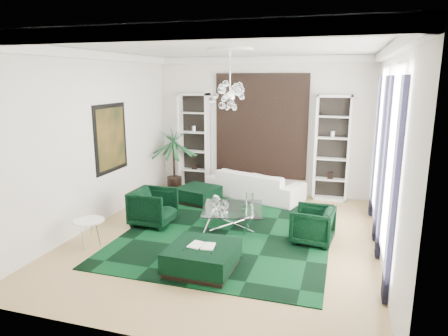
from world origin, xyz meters
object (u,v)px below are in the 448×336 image
(ottoman_side, at_px, (198,195))
(armchair_left, at_px, (153,207))
(coffee_table, at_px, (233,218))
(ottoman_front, at_px, (202,258))
(armchair_right, at_px, (313,225))
(side_table, at_px, (90,234))
(sofa, at_px, (255,185))
(palm, at_px, (174,150))

(ottoman_side, bearing_deg, armchair_left, -102.53)
(coffee_table, xyz_separation_m, ottoman_front, (0.05, -2.10, 0.00))
(armchair_right, relative_size, ottoman_front, 0.72)
(ottoman_side, relative_size, side_table, 1.65)
(sofa, bearing_deg, armchair_right, 141.15)
(sofa, xyz_separation_m, palm, (-2.45, 0.10, 0.80))
(ottoman_side, distance_m, ottoman_front, 3.82)
(coffee_table, height_order, palm, palm)
(ottoman_front, distance_m, side_table, 2.41)
(sofa, height_order, ottoman_side, sofa)
(side_table, bearing_deg, armchair_left, 68.20)
(sofa, distance_m, ottoman_side, 1.60)
(armchair_right, xyz_separation_m, ottoman_side, (-3.10, 1.80, -0.16))
(palm, bearing_deg, side_table, -88.65)
(sofa, distance_m, side_table, 4.77)
(sofa, xyz_separation_m, armchair_right, (1.75, -2.65, -0.01))
(sofa, bearing_deg, ottoman_front, 108.37)
(armchair_left, height_order, palm, palm)
(ottoman_front, bearing_deg, side_table, 174.05)
(sofa, relative_size, ottoman_side, 2.73)
(ottoman_front, bearing_deg, armchair_right, 45.83)
(armchair_right, xyz_separation_m, side_table, (-4.10, -1.50, -0.09))
(coffee_table, bearing_deg, palm, 135.59)
(coffee_table, relative_size, ottoman_side, 1.36)
(coffee_table, bearing_deg, sofa, 90.00)
(coffee_table, height_order, ottoman_front, ottoman_front)
(ottoman_side, bearing_deg, ottoman_front, -68.48)
(ottoman_front, height_order, palm, palm)
(armchair_left, relative_size, side_table, 1.56)
(armchair_right, bearing_deg, sofa, -140.10)
(armchair_right, height_order, ottoman_side, armchair_right)
(armchair_left, xyz_separation_m, coffee_table, (1.75, 0.35, -0.19))
(coffee_table, height_order, side_table, side_table)
(armchair_right, bearing_deg, ottoman_front, -37.71)
(sofa, bearing_deg, ottoman_side, 49.91)
(armchair_right, distance_m, coffee_table, 1.79)
(sofa, bearing_deg, armchair_left, 74.27)
(armchair_left, height_order, ottoman_side, armchair_left)
(armchair_left, relative_size, palm, 0.38)
(sofa, relative_size, palm, 1.10)
(palm, bearing_deg, armchair_right, -33.22)
(sofa, relative_size, armchair_right, 3.21)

